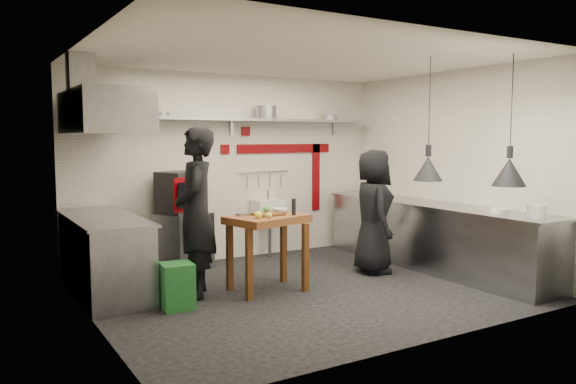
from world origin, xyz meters
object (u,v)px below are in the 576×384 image
chef_left (196,212)px  prep_table (267,253)px  combi_oven (181,192)px  green_bin (177,286)px  chef_right (373,211)px  oven_stand (184,241)px

chef_left → prep_table: bearing=98.5°
combi_oven → prep_table: (0.49, -1.61, -0.63)m
combi_oven → chef_left: size_ratio=0.29×
green_bin → chef_right: chef_right is taller
green_bin → chef_right: bearing=4.1°
chef_left → chef_right: chef_left is taller
combi_oven → oven_stand: bearing=-98.6°
prep_table → oven_stand: bearing=92.7°
green_bin → prep_table: 1.22m
oven_stand → green_bin: size_ratio=1.60×
combi_oven → chef_right: 2.69m
prep_table → green_bin: bearing=171.8°
green_bin → chef_left: (0.37, 0.36, 0.74)m
oven_stand → combi_oven: 0.69m
green_bin → prep_table: bearing=6.3°
oven_stand → prep_table: size_ratio=0.87×
chef_left → chef_right: 2.54m
combi_oven → green_bin: combi_oven is taller
green_bin → chef_left: size_ratio=0.25×
oven_stand → green_bin: 1.84m
oven_stand → combi_oven: size_ratio=1.38×
prep_table → chef_left: size_ratio=0.46×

